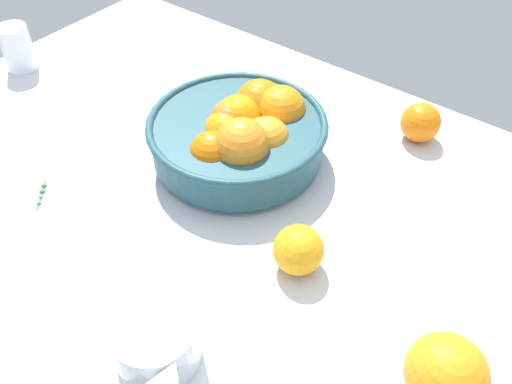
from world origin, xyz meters
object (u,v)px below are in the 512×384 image
object	(u,v)px
juice_glass	(18,50)
loose_orange_2	(298,250)
loose_orange_0	(420,122)
loose_orange_1	(446,374)
fruit_bowl	(241,133)

from	to	relation	value
juice_glass	loose_orange_2	distance (cm)	70.04
juice_glass	loose_orange_0	world-z (taller)	juice_glass
juice_glass	loose_orange_1	bearing A→B (deg)	-7.87
fruit_bowl	loose_orange_1	world-z (taller)	fruit_bowl
fruit_bowl	loose_orange_2	distance (cm)	23.04
fruit_bowl	loose_orange_0	xyz separation A→B (cm)	(19.99, 21.41, -1.60)
fruit_bowl	loose_orange_0	size ratio (longest dim) A/B	4.28
loose_orange_0	loose_orange_1	distance (cm)	44.24
loose_orange_1	loose_orange_2	world-z (taller)	loose_orange_1
loose_orange_1	juice_glass	bearing A→B (deg)	172.13
fruit_bowl	loose_orange_1	size ratio (longest dim) A/B	3.22
juice_glass	loose_orange_0	xyz separation A→B (cm)	(70.39, 26.42, -0.70)
fruit_bowl	loose_orange_0	world-z (taller)	fruit_bowl
juice_glass	loose_orange_1	size ratio (longest dim) A/B	1.00
loose_orange_2	fruit_bowl	bearing A→B (deg)	146.72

